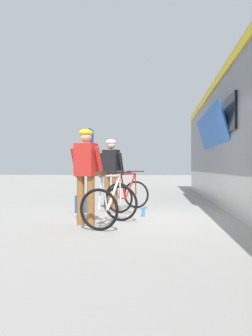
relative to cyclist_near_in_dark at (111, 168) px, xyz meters
name	(u,v)px	position (x,y,z in m)	size (l,w,h in m)	color
ground_plane	(151,218)	(1.02, -1.12, -1.05)	(80.00, 80.00, 0.00)	gray
cyclist_near_in_dark	(111,168)	(0.00, 0.00, 0.00)	(0.66, 0.45, 1.76)	#935B2D
cyclist_far_in_red	(86,168)	(-0.15, -2.07, 0.00)	(0.66, 0.45, 1.76)	#935B2D
bicycle_near_red	(128,194)	(0.42, 0.01, -0.65)	(1.02, 1.24, 0.99)	black
bicycle_far_white	(110,203)	(0.30, -2.05, -0.65)	(0.95, 1.21, 0.99)	black
backpack_on_platform	(81,204)	(-0.64, -0.49, -0.85)	(0.28, 0.18, 0.40)	navy
water_bottle_near_the_bikes	(143,212)	(0.84, -0.92, -0.96)	(0.07, 0.07, 0.19)	#338CCC
platform_sign_post	(91,151)	(-1.14, 2.89, 0.57)	(0.08, 0.70, 2.40)	#595B60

